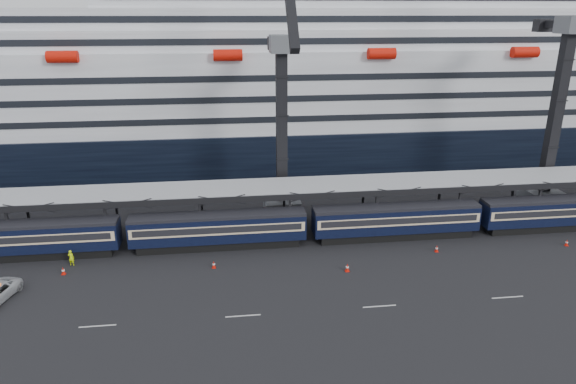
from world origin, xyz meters
name	(u,v)px	position (x,y,z in m)	size (l,w,h in m)	color
ground	(505,275)	(0.00, 0.00, 0.00)	(260.00, 260.00, 0.00)	black
train	(424,218)	(-4.65, 10.00, 2.20)	(133.05, 3.00, 4.05)	black
canopy	(451,180)	(0.00, 14.00, 5.25)	(130.00, 6.25, 5.53)	#A1A4A9
cruise_ship	(372,85)	(-1.08, 45.99, 12.34)	(214.09, 28.84, 34.00)	black
crane_dark_near	(282,122)	(-20.00, 18.59, 11.93)	(4.50, 17.75, 35.08)	#44474B
crane_dark_mid	(560,106)	(15.00, 17.59, 13.36)	(4.50, 18.24, 39.64)	#44474B
worker	(71,258)	(-42.97, 7.50, 0.84)	(0.61, 0.40, 1.68)	#D9FF0D
traffic_cone_a	(63,271)	(-43.29, 5.60, 0.40)	(0.40, 0.40, 0.81)	red
traffic_cone_b	(214,264)	(-28.55, 5.10, 0.38)	(0.38, 0.38, 0.77)	red
traffic_cone_c	(347,267)	(-15.31, 2.70, 0.43)	(0.43, 0.43, 0.86)	red
traffic_cone_d	(437,248)	(-4.69, 5.81, 0.38)	(0.38, 0.38, 0.76)	red
traffic_cone_e	(567,243)	(10.21, 5.45, 0.37)	(0.38, 0.38, 0.75)	red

